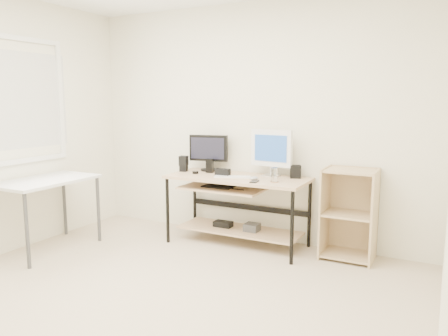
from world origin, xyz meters
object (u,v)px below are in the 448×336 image
audio_controller (210,166)px  black_monitor (209,150)px  desk (236,196)px  shelf_unit (350,213)px  side_table (46,187)px  white_imac (271,149)px

audio_controller → black_monitor: bearing=121.6°
desk → shelf_unit: 1.19m
black_monitor → desk: bearing=-36.4°
side_table → desk: bearing=32.7°
desk → white_imac: white_imac is taller
desk → audio_controller: size_ratio=9.58×
side_table → black_monitor: 1.78m
side_table → shelf_unit: bearing=23.3°
audio_controller → shelf_unit: bearing=0.3°
black_monitor → white_imac: bearing=-13.4°
desk → side_table: same height
desk → audio_controller: bearing=168.1°
desk → side_table: bearing=-147.3°
desk → shelf_unit: shelf_unit is taller
shelf_unit → side_table: bearing=-156.7°
shelf_unit → audio_controller: (-1.53, -0.09, 0.38)m
white_imac → side_table: bearing=-142.5°
desk → side_table: size_ratio=1.50×
desk → white_imac: (0.33, 0.18, 0.50)m
side_table → black_monitor: size_ratio=2.24×
desk → white_imac: bearing=29.1°
shelf_unit → white_imac: size_ratio=1.81×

